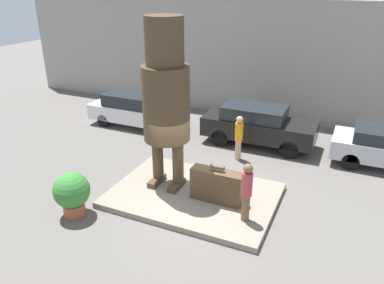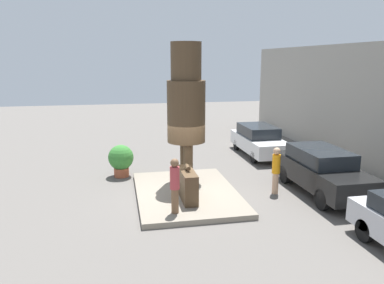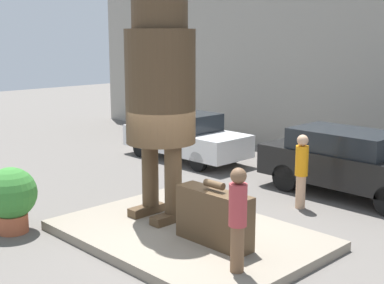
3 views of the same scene
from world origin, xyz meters
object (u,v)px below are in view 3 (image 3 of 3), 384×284
Objects in this scene: statue_figure at (160,70)px; giant_suitcase at (214,217)px; planter_pot at (11,196)px; worker_hivis at (302,168)px; parked_car_white at (184,135)px; tourist at (238,216)px; parked_car_black at (350,162)px.

statue_figure is 3.20m from giant_suitcase.
worker_hivis is (3.26, 5.59, 0.20)m from planter_pot.
parked_car_white is (-5.97, 4.90, 0.10)m from giant_suitcase.
tourist is 4.28m from worker_hivis.
statue_figure reaches higher than planter_pot.
statue_figure is at bearing -47.96° from parked_car_white.
worker_hivis reaches higher than planter_pot.
tourist reaches higher than parked_car_black.
statue_figure is 3.03× the size of tourist.
statue_figure is 4.15m from worker_hivis.
statue_figure is 5.64m from parked_car_black.
worker_hivis is (-0.29, -1.69, 0.07)m from parked_car_black.
tourist is at bearing -37.92° from parked_car_white.
parked_car_black is (5.85, 0.19, 0.09)m from parked_car_white.
parked_car_white reaches higher than giant_suitcase.
tourist is 1.28× the size of planter_pot.
parked_car_black is at bearing 70.46° from statue_figure.
giant_suitcase is at bearing -9.29° from statue_figure.
worker_hivis is (-1.50, 4.01, -0.19)m from tourist.
giant_suitcase is at bearing -83.16° from worker_hivis.
giant_suitcase is at bearing -39.37° from parked_car_white.
planter_pot is at bearing -115.98° from parked_car_black.
statue_figure reaches higher than parked_car_black.
tourist is at bearing -17.18° from statue_figure.
statue_figure is 3.35× the size of giant_suitcase.
parked_car_white is at bearing 132.04° from statue_figure.
tourist reaches higher than giant_suitcase.
parked_car_black is 2.61× the size of worker_hivis.
worker_hivis is (1.41, 3.11, -2.35)m from statue_figure.
tourist is 5.83m from parked_car_black.
worker_hivis reaches higher than giant_suitcase.
parked_car_black is at bearing 80.29° from worker_hivis.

